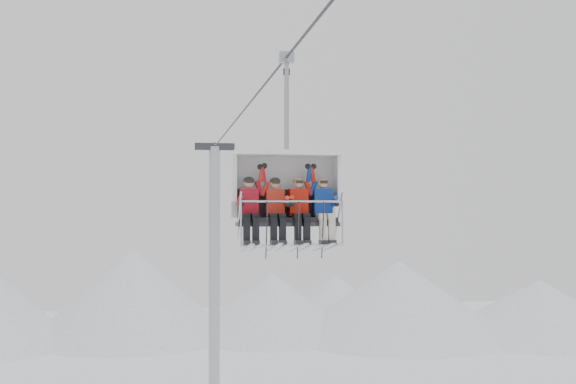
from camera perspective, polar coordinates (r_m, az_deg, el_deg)
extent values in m
cone|color=silver|center=(58.84, -12.22, -7.80)|extent=(16.00, 16.00, 7.00)
cone|color=silver|center=(58.53, -1.32, -8.85)|extent=(14.00, 14.00, 5.00)
cone|color=silver|center=(58.84, 8.76, -8.30)|extent=(18.00, 18.00, 6.00)
cone|color=silver|center=(61.51, 19.25, -8.64)|extent=(16.00, 16.00, 4.50)
cone|color=silver|center=(62.62, 3.78, -8.58)|extent=(12.00, 12.00, 4.50)
cylinder|color=#A5A7AC|center=(36.66, -5.84, -6.83)|extent=(0.56, 0.56, 13.30)
cube|color=#313136|center=(36.62, -5.82, 3.59)|extent=(2.00, 0.35, 0.35)
cylinder|color=#313136|center=(14.95, 0.00, 10.74)|extent=(0.06, 50.00, 0.06)
cube|color=black|center=(14.70, -0.05, -2.21)|extent=(1.98, 0.55, 0.10)
cube|color=black|center=(14.95, -0.22, -0.90)|extent=(1.98, 0.10, 0.58)
cube|color=#313136|center=(14.70, -0.05, -2.56)|extent=(2.07, 0.60, 0.08)
cube|color=silver|center=(15.18, -0.36, 0.46)|extent=(2.21, 0.10, 1.32)
cube|color=silver|center=(14.82, -0.10, 3.05)|extent=(2.21, 0.90, 0.10)
cylinder|color=#B4B4B9|center=(14.15, 0.32, -0.75)|extent=(2.02, 0.04, 0.04)
cylinder|color=#B4B4B9|center=(14.10, 0.37, -4.28)|extent=(2.02, 0.04, 0.04)
cylinder|color=#92959A|center=(14.94, -0.12, 6.85)|extent=(0.10, 0.10, 1.99)
cube|color=#92959A|center=(15.12, -0.12, 10.60)|extent=(0.30, 0.18, 0.22)
cube|color=#B61424|center=(14.62, -3.13, -0.82)|extent=(0.38, 0.25, 0.56)
sphere|color=tan|center=(14.59, -3.11, 0.74)|extent=(0.21, 0.21, 0.21)
cube|color=black|center=(14.18, -3.29, -2.95)|extent=(0.13, 0.15, 0.45)
cube|color=black|center=(14.20, -2.57, -2.95)|extent=(0.13, 0.15, 0.45)
cube|color=silver|center=(14.10, -3.25, -4.45)|extent=(0.09, 1.69, 0.26)
cube|color=silver|center=(14.12, -2.52, -4.44)|extent=(0.09, 1.69, 0.26)
cube|color=red|center=(14.69, -1.05, -0.84)|extent=(0.37, 0.25, 0.55)
sphere|color=tan|center=(14.66, -1.03, 0.68)|extent=(0.20, 0.20, 0.20)
cube|color=black|center=(14.25, -1.14, -2.93)|extent=(0.12, 0.15, 0.44)
cube|color=black|center=(14.28, -0.44, -2.92)|extent=(0.12, 0.15, 0.44)
cube|color=silver|center=(14.17, -1.08, -4.40)|extent=(0.08, 1.69, 0.26)
cube|color=silver|center=(14.20, -0.37, -4.39)|extent=(0.08, 1.69, 0.26)
cube|color=red|center=(14.78, 0.82, -0.82)|extent=(0.38, 0.25, 0.56)
sphere|color=tan|center=(14.75, 0.84, 0.72)|extent=(0.21, 0.21, 0.21)
cube|color=black|center=(14.33, 0.78, -2.93)|extent=(0.13, 0.15, 0.45)
cube|color=black|center=(14.37, 1.49, -2.93)|extent=(0.13, 0.15, 0.45)
cube|color=silver|center=(14.25, 0.86, -4.41)|extent=(0.09, 1.69, 0.26)
cube|color=silver|center=(14.28, 1.57, -4.41)|extent=(0.09, 1.69, 0.26)
cube|color=#103495|center=(14.88, 2.74, -0.83)|extent=(0.38, 0.25, 0.56)
sphere|color=tan|center=(14.85, 2.77, 0.71)|extent=(0.21, 0.21, 0.21)
cube|color=beige|center=(14.43, 2.77, -2.92)|extent=(0.13, 0.15, 0.45)
cube|color=beige|center=(14.47, 3.47, -2.92)|extent=(0.13, 0.15, 0.45)
cube|color=silver|center=(14.35, 2.86, -4.39)|extent=(0.09, 1.69, 0.26)
cube|color=silver|center=(14.39, 3.56, -4.38)|extent=(0.09, 1.69, 0.26)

